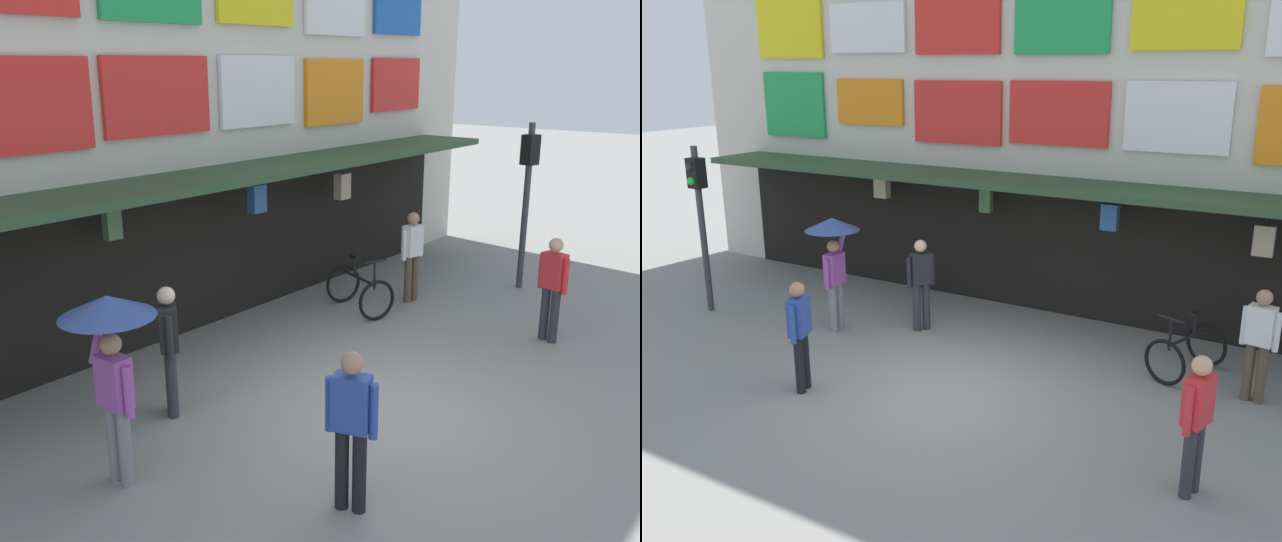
# 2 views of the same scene
# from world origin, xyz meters

# --- Properties ---
(ground_plane) EXTENTS (80.00, 80.00, 0.00)m
(ground_plane) POSITION_xyz_m (0.00, 0.00, 0.00)
(ground_plane) COLOR gray
(shopfront) EXTENTS (18.00, 2.60, 8.00)m
(shopfront) POSITION_xyz_m (-0.00, 4.57, 3.96)
(shopfront) COLOR beige
(shopfront) RESTS_ON ground
(traffic_light_near) EXTENTS (0.29, 0.33, 3.20)m
(traffic_light_near) POSITION_xyz_m (-5.85, 0.72, 2.14)
(traffic_light_near) COLOR #38383D
(traffic_light_near) RESTS_ON ground
(bicycle_parked) EXTENTS (1.09, 1.34, 1.05)m
(bicycle_parked) POSITION_xyz_m (2.92, 2.36, 0.39)
(bicycle_parked) COLOR black
(bicycle_parked) RESTS_ON ground
(pedestrian_in_yellow) EXTENTS (0.39, 0.45, 1.68)m
(pedestrian_in_yellow) POSITION_xyz_m (-1.67, 1.92, 0.95)
(pedestrian_in_yellow) COLOR #2D2D38
(pedestrian_in_yellow) RESTS_ON ground
(pedestrian_in_white) EXTENTS (0.52, 0.28, 1.68)m
(pedestrian_in_white) POSITION_xyz_m (3.96, 1.95, 0.95)
(pedestrian_in_white) COLOR brown
(pedestrian_in_white) RESTS_ON ground
(pedestrian_in_blue) EXTENTS (0.30, 0.52, 1.68)m
(pedestrian_in_blue) POSITION_xyz_m (3.69, -0.79, 0.95)
(pedestrian_in_blue) COLOR #2D2D38
(pedestrian_in_blue) RESTS_ON ground
(pedestrian_in_black) EXTENTS (0.32, 0.51, 1.68)m
(pedestrian_in_black) POSITION_xyz_m (-1.85, -1.00, 0.95)
(pedestrian_in_black) COLOR black
(pedestrian_in_black) RESTS_ON ground
(pedestrian_with_umbrella) EXTENTS (0.96, 0.96, 2.08)m
(pedestrian_with_umbrella) POSITION_xyz_m (-2.99, 1.15, 1.64)
(pedestrian_with_umbrella) COLOR gray
(pedestrian_with_umbrella) RESTS_ON ground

